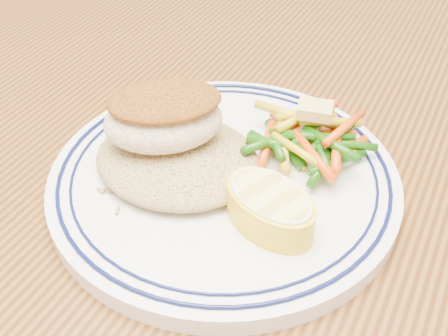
% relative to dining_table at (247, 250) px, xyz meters
% --- Properties ---
extents(dining_table, '(1.50, 0.90, 0.75)m').
position_rel_dining_table_xyz_m(dining_table, '(0.00, 0.00, 0.00)').
color(dining_table, '#48270E').
rests_on(dining_table, ground).
extents(plate, '(0.27, 0.27, 0.02)m').
position_rel_dining_table_xyz_m(plate, '(-0.01, -0.03, 0.11)').
color(plate, white).
rests_on(plate, dining_table).
extents(rice_pilaf, '(0.13, 0.11, 0.02)m').
position_rel_dining_table_xyz_m(rice_pilaf, '(-0.04, -0.04, 0.12)').
color(rice_pilaf, olive).
rests_on(rice_pilaf, plate).
extents(fish_fillet, '(0.11, 0.10, 0.04)m').
position_rel_dining_table_xyz_m(fish_fillet, '(-0.06, -0.03, 0.15)').
color(fish_fillet, beige).
rests_on(fish_fillet, rice_pilaf).
extents(vegetable_pile, '(0.10, 0.10, 0.03)m').
position_rel_dining_table_xyz_m(vegetable_pile, '(0.04, 0.02, 0.13)').
color(vegetable_pile, gold).
rests_on(vegetable_pile, plate).
extents(butter_pat, '(0.03, 0.03, 0.01)m').
position_rel_dining_table_xyz_m(butter_pat, '(0.04, 0.03, 0.15)').
color(butter_pat, '#DBCC6B').
rests_on(butter_pat, vegetable_pile).
extents(lemon_wedge, '(0.08, 0.08, 0.03)m').
position_rel_dining_table_xyz_m(lemon_wedge, '(0.04, -0.06, 0.13)').
color(lemon_wedge, yellow).
rests_on(lemon_wedge, plate).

